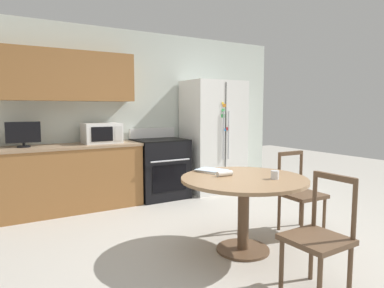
# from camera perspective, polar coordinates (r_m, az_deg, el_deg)

# --- Properties ---
(ground_plane) EXTENTS (14.00, 14.00, 0.00)m
(ground_plane) POSITION_cam_1_polar(r_m,az_deg,el_deg) (3.57, 8.46, -17.15)
(ground_plane) COLOR #B2ADA3
(back_wall) EXTENTS (5.20, 0.44, 2.60)m
(back_wall) POSITION_cam_1_polar(r_m,az_deg,el_deg) (5.43, -11.60, 6.26)
(back_wall) COLOR silver
(back_wall) RESTS_ON ground_plane
(kitchen_counter) EXTENTS (2.00, 0.64, 0.90)m
(kitchen_counter) POSITION_cam_1_polar(r_m,az_deg,el_deg) (5.00, -20.10, -5.32)
(kitchen_counter) COLOR #936033
(kitchen_counter) RESTS_ON ground_plane
(refrigerator) EXTENTS (0.95, 0.73, 1.85)m
(refrigerator) POSITION_cam_1_polar(r_m,az_deg,el_deg) (5.79, 3.55, 1.27)
(refrigerator) COLOR white
(refrigerator) RESTS_ON ground_plane
(oven_range) EXTENTS (0.78, 0.68, 1.08)m
(oven_range) POSITION_cam_1_polar(r_m,az_deg,el_deg) (5.39, -5.30, -3.98)
(oven_range) COLOR black
(oven_range) RESTS_ON ground_plane
(microwave) EXTENTS (0.52, 0.39, 0.29)m
(microwave) POSITION_cam_1_polar(r_m,az_deg,el_deg) (5.08, -14.83, 1.77)
(microwave) COLOR white
(microwave) RESTS_ON kitchen_counter
(countertop_tv) EXTENTS (0.41, 0.16, 0.33)m
(countertop_tv) POSITION_cam_1_polar(r_m,az_deg,el_deg) (4.87, -26.32, 1.58)
(countertop_tv) COLOR black
(countertop_tv) RESTS_ON kitchen_counter
(dining_table) EXTENTS (1.22, 1.22, 0.74)m
(dining_table) POSITION_cam_1_polar(r_m,az_deg,el_deg) (3.38, 8.55, -7.84)
(dining_table) COLOR #997551
(dining_table) RESTS_ON ground_plane
(dining_chair_right) EXTENTS (0.43, 0.43, 0.90)m
(dining_chair_right) POSITION_cam_1_polar(r_m,az_deg,el_deg) (4.10, 17.54, -7.92)
(dining_chair_right) COLOR brown
(dining_chair_right) RESTS_ON ground_plane
(dining_chair_near) EXTENTS (0.43, 0.43, 0.90)m
(dining_chair_near) POSITION_cam_1_polar(r_m,az_deg,el_deg) (2.81, 20.37, -14.48)
(dining_chair_near) COLOR brown
(dining_chair_near) RESTS_ON ground_plane
(candle_glass) EXTENTS (0.08, 0.08, 0.08)m
(candle_glass) POSITION_cam_1_polar(r_m,az_deg,el_deg) (3.33, 13.65, -5.11)
(candle_glass) COLOR silver
(candle_glass) RESTS_ON dining_table
(folded_napkin) EXTENTS (0.17, 0.06, 0.05)m
(folded_napkin) POSITION_cam_1_polar(r_m,az_deg,el_deg) (3.39, 5.46, -4.91)
(folded_napkin) COLOR silver
(folded_napkin) RESTS_ON dining_table
(mail_stack) EXTENTS (0.32, 0.36, 0.02)m
(mail_stack) POSITION_cam_1_polar(r_m,az_deg,el_deg) (3.61, 3.27, -4.44)
(mail_stack) COLOR white
(mail_stack) RESTS_ON dining_table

